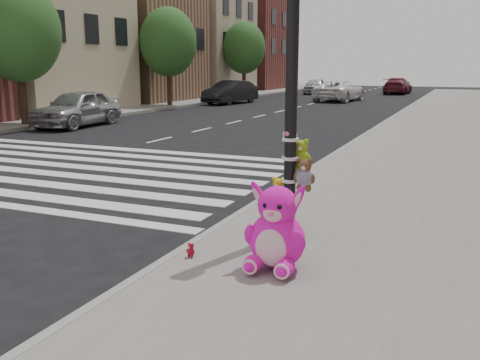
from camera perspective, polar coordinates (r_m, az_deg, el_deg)
The scene contains 20 objects.
ground at distance 7.17m, azimuth -20.08°, elevation -8.08°, with size 120.00×120.00×0.00m, color black.
sidewalk_near at distance 15.02m, azimuth 24.00°, elevation 2.21°, with size 7.00×80.00×0.14m, color slate.
sidewalk_far at distance 30.89m, azimuth -13.11°, elevation 7.54°, with size 6.00×80.00×0.14m, color slate.
curb_edge at distance 15.35m, azimuth 11.04°, elevation 3.24°, with size 0.12×80.00×0.15m, color gray.
crosswalk at distance 13.84m, azimuth -19.07°, elevation 1.57°, with size 11.00×6.00×0.01m, color silver, non-canonical shape.
bld_far_b at distance 29.93m, azimuth -20.43°, elevation 17.40°, with size 6.00×8.00×11.00m, color #C4B897.
bld_far_c at distance 36.91m, azimuth -10.34°, elevation 14.47°, with size 6.00×8.00×8.00m, color #8C654B.
bld_far_d at distance 44.75m, azimuth -3.80°, elevation 15.48°, with size 6.00×8.00×10.00m, color tan.
bld_far_e at distance 54.75m, azimuth 1.60°, elevation 14.37°, with size 6.00×10.00×9.00m, color brown.
signal_pole at distance 7.01m, azimuth 5.70°, elevation 6.82°, with size 0.70×0.50×4.00m.
tree_far_a at distance 22.50m, azimuth -22.64°, elevation 14.46°, with size 3.20×3.20×5.44m.
tree_far_b at distance 31.23m, azimuth -7.68°, elevation 14.36°, with size 3.20×3.20×5.44m.
tree_far_c at distance 41.07m, azimuth 0.43°, elevation 13.92°, with size 3.20×3.20×5.44m.
pink_bunny at distance 6.01m, azimuth 3.89°, elevation -5.70°, with size 0.71×0.74×1.01m.
red_teddy at distance 6.46m, azimuth -5.26°, elevation -7.45°, with size 0.12×0.08×0.18m, color #A41026, non-canonical shape.
car_silver_far at distance 22.22m, azimuth -16.96°, elevation 7.35°, with size 1.72×4.27×1.45m, color #A5A6A9.
car_dark_far at distance 34.03m, azimuth -1.01°, elevation 9.35°, with size 1.53×4.40×1.45m, color black.
car_white_near at distance 37.13m, azimuth 10.56°, elevation 9.34°, with size 2.31×5.01×1.39m, color white.
car_maroon_near at distance 47.65m, azimuth 16.46°, elevation 9.61°, with size 1.90×4.67×1.35m, color maroon.
car_silver_deep at distance 46.09m, azimuth 8.03°, elevation 9.89°, with size 1.56×3.87×1.32m, color #BBBBC0.
Camera 1 is at (4.73, -4.83, 2.39)m, focal length 40.00 mm.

